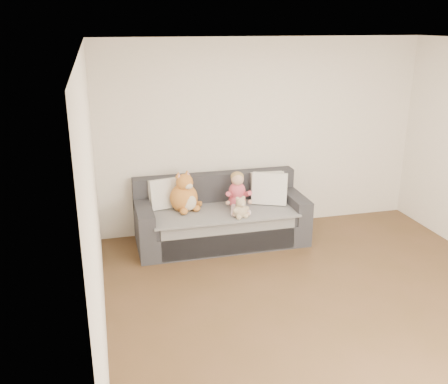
% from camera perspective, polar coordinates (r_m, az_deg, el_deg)
% --- Properties ---
extents(room_shell, '(5.00, 5.00, 5.00)m').
position_cam_1_polar(room_shell, '(5.03, 11.96, 1.42)').
color(room_shell, brown).
rests_on(room_shell, ground).
extents(sofa, '(2.20, 0.94, 0.85)m').
position_cam_1_polar(sofa, '(6.58, -0.41, -3.11)').
color(sofa, '#2D2D32').
rests_on(sofa, ground).
extents(cushion_left, '(0.45, 0.27, 0.40)m').
position_cam_1_polar(cushion_left, '(6.51, -6.71, -0.15)').
color(cushion_left, white).
rests_on(cushion_left, sofa).
extents(cushion_right_back, '(0.44, 0.22, 0.41)m').
position_cam_1_polar(cushion_right_back, '(6.74, 4.99, 0.63)').
color(cushion_right_back, white).
rests_on(cushion_right_back, sofa).
extents(cushion_right_front, '(0.50, 0.38, 0.43)m').
position_cam_1_polar(cushion_right_front, '(6.63, 5.24, 0.39)').
color(cushion_right_front, white).
rests_on(cushion_right_front, sofa).
extents(toddler, '(0.34, 0.50, 0.49)m').
position_cam_1_polar(toddler, '(6.44, 1.56, -0.14)').
color(toddler, '#C94651').
rests_on(toddler, sofa).
extents(plush_cat, '(0.43, 0.44, 0.55)m').
position_cam_1_polar(plush_cat, '(6.39, -4.52, -0.39)').
color(plush_cat, '#BF6E2A').
rests_on(plush_cat, sofa).
extents(teddy_bear, '(0.22, 0.17, 0.28)m').
position_cam_1_polar(teddy_bear, '(6.16, 1.91, -1.95)').
color(teddy_bear, tan).
rests_on(teddy_bear, sofa).
extents(plush_cow, '(0.14, 0.21, 0.17)m').
position_cam_1_polar(plush_cow, '(6.36, 1.93, -1.64)').
color(plush_cow, white).
rests_on(plush_cow, sofa).
extents(sippy_cup, '(0.09, 0.06, 0.10)m').
position_cam_1_polar(sippy_cup, '(6.29, 1.70, -2.06)').
color(sippy_cup, '#3D3187').
rests_on(sippy_cup, sofa).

